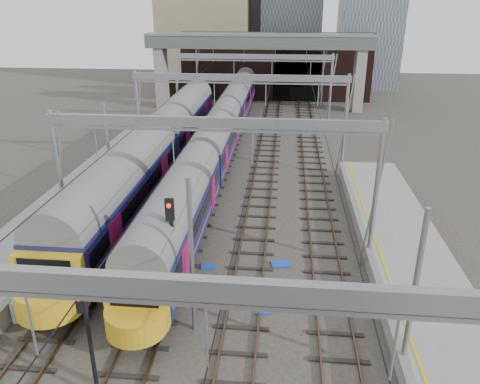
# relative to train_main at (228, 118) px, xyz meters

# --- Properties ---
(ground) EXTENTS (160.00, 160.00, 0.00)m
(ground) POSITION_rel_train_main_xyz_m (2.00, -30.58, -2.37)
(ground) COLOR #38332D
(ground) RESTS_ON ground
(tracks) EXTENTS (14.40, 80.00, 0.22)m
(tracks) POSITION_rel_train_main_xyz_m (2.00, -15.58, -2.35)
(tracks) COLOR #4C3828
(tracks) RESTS_ON ground
(overhead_line) EXTENTS (16.80, 80.00, 8.00)m
(overhead_line) POSITION_rel_train_main_xyz_m (2.00, -9.09, 4.20)
(overhead_line) COLOR gray
(overhead_line) RESTS_ON ground
(retaining_wall) EXTENTS (28.00, 2.75, 9.00)m
(retaining_wall) POSITION_rel_train_main_xyz_m (3.40, 21.35, 1.96)
(retaining_wall) COLOR black
(retaining_wall) RESTS_ON ground
(overbridge) EXTENTS (28.00, 3.00, 9.25)m
(overbridge) POSITION_rel_train_main_xyz_m (2.00, 15.42, 4.90)
(overbridge) COLOR gray
(overbridge) RESTS_ON ground
(train_main) EXTENTS (2.60, 60.21, 4.54)m
(train_main) POSITION_rel_train_main_xyz_m (0.00, 0.00, 0.00)
(train_main) COLOR black
(train_main) RESTS_ON ground
(train_second) EXTENTS (3.06, 35.37, 5.18)m
(train_second) POSITION_rel_train_main_xyz_m (-4.00, -11.44, 0.27)
(train_second) COLOR black
(train_second) RESTS_ON ground
(signal_near_left) EXTENTS (0.34, 0.46, 4.64)m
(signal_near_left) POSITION_rel_train_main_xyz_m (-0.75, -32.65, 0.58)
(signal_near_left) COLOR black
(signal_near_left) RESTS_ON ground
(signal_near_centre) EXTENTS (0.42, 0.49, 5.51)m
(signal_near_centre) POSITION_rel_train_main_xyz_m (0.87, -27.15, 1.05)
(signal_near_centre) COLOR black
(signal_near_centre) RESTS_ON ground
(relay_cabinet) EXTENTS (0.64, 0.58, 1.06)m
(relay_cabinet) POSITION_rel_train_main_xyz_m (-5.80, -28.75, -1.84)
(relay_cabinet) COLOR silver
(relay_cabinet) RESTS_ON ground
(equip_cover_a) EXTENTS (0.81, 0.63, 0.09)m
(equip_cover_a) POSITION_rel_train_main_xyz_m (4.88, -27.08, -2.32)
(equip_cover_a) COLOR #1941BD
(equip_cover_a) RESTS_ON ground
(equip_cover_b) EXTENTS (0.83, 0.65, 0.09)m
(equip_cover_b) POSITION_rel_train_main_xyz_m (1.76, -23.57, -2.32)
(equip_cover_b) COLOR #1941BD
(equip_cover_b) RESTS_ON ground
(equip_cover_c) EXTENTS (1.10, 0.88, 0.11)m
(equip_cover_c) POSITION_rel_train_main_xyz_m (5.59, -22.98, -2.31)
(equip_cover_c) COLOR #1941BD
(equip_cover_c) RESTS_ON ground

